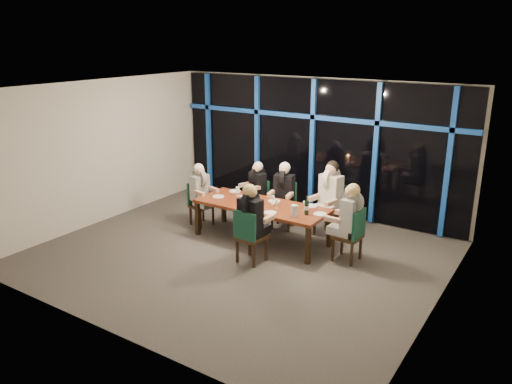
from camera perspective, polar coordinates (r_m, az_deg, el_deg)
room at (r=8.59m, az=-2.19°, el=5.21°), size 7.04×7.00×3.02m
window_wall at (r=11.16m, az=6.61°, el=5.46°), size 6.86×0.43×2.94m
dining_table at (r=9.60m, az=0.65°, el=-1.80°), size 2.60×1.00×0.75m
chair_far_left at (r=10.81m, az=0.35°, el=-0.62°), size 0.52×0.52×0.88m
chair_far_mid at (r=10.39m, az=3.29°, el=-1.19°), size 0.52×0.52×0.95m
chair_far_right at (r=10.07m, az=8.64°, el=-1.67°), size 0.58×0.58×1.04m
chair_end_left at (r=10.59m, az=-6.53°, el=-1.05°), size 0.50×0.50×0.91m
chair_end_right at (r=8.92m, az=10.94°, el=-4.59°), size 0.48×0.48×0.98m
chair_near_mid at (r=8.69m, az=-0.84°, el=-4.83°), size 0.48×0.48×0.99m
diner_far_left at (r=10.67m, az=0.04°, el=1.10°), size 0.53×0.60×0.86m
diner_far_mid at (r=10.20m, az=3.18°, el=0.70°), size 0.52×0.63×0.93m
diner_far_right at (r=9.87m, az=8.43°, el=0.47°), size 0.58×0.70×1.02m
diner_end_left at (r=10.42m, az=-6.34°, el=0.73°), size 0.61×0.51×0.88m
diner_end_right at (r=8.81m, az=10.59°, el=-2.13°), size 0.62×0.50×0.96m
diner_near_mid at (r=8.61m, az=-0.51°, el=-2.25°), size 0.51×0.63×0.96m
plate_far_left at (r=10.37m, az=-2.42°, el=0.10°), size 0.24×0.24×0.01m
plate_far_mid at (r=9.74m, az=2.10°, el=-1.06°), size 0.24×0.24×0.01m
plate_far_right at (r=9.52m, az=6.31°, el=-1.59°), size 0.24×0.24×0.01m
plate_end_left at (r=10.03m, az=-4.33°, el=-0.53°), size 0.24×0.24×0.01m
plate_end_right at (r=9.11m, az=7.33°, el=-2.52°), size 0.24×0.24×0.01m
plate_near_mid at (r=9.10m, az=1.62°, el=-2.39°), size 0.24×0.24×0.01m
wine_bottle at (r=9.03m, az=5.81°, el=-1.76°), size 0.08×0.08×0.36m
water_pitcher at (r=8.93m, az=4.40°, el=-2.16°), size 0.13×0.12×0.21m
tea_light at (r=9.43m, az=-0.92°, el=-1.61°), size 0.05×0.05×0.03m
wine_glass_a at (r=9.62m, az=-1.78°, el=-0.61°), size 0.06×0.06×0.16m
wine_glass_b at (r=9.55m, az=1.94°, el=-0.69°), size 0.07×0.07×0.17m
wine_glass_c at (r=9.33m, az=2.37°, el=-1.19°), size 0.06×0.06×0.16m
wine_glass_d at (r=10.04m, az=-2.11°, el=0.31°), size 0.07×0.07×0.19m
wine_glass_e at (r=9.25m, az=5.59°, el=-1.35°), size 0.07×0.07×0.17m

